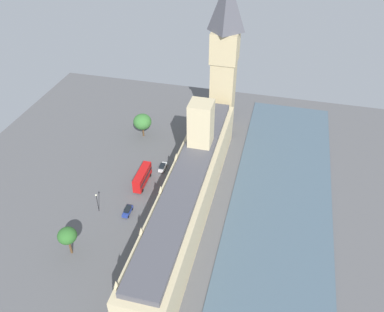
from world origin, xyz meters
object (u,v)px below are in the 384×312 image
Objects in this scene: pedestrian_kerbside at (163,201)px; plane_tree_under_trees at (67,236)px; parliament_building at (189,189)px; pedestrian_corner at (148,242)px; double_decker_bus_near_tower at (142,177)px; car_white_opposite_hall at (163,167)px; plane_tree_leading at (142,122)px; street_lamp_midblock at (97,199)px; pedestrian_by_river_gate at (140,257)px; car_blue_trailing at (128,211)px; clock_tower at (224,56)px.

plane_tree_under_trees is at bearing 86.46° from pedestrian_kerbside.
parliament_building is 17.96m from pedestrian_corner.
pedestrian_kerbside is at bearing -38.01° from double_decker_bus_near_tower.
car_white_opposite_hall is 0.53× the size of plane_tree_leading.
street_lamp_midblock is (-0.35, -15.51, -1.90)m from plane_tree_under_trees.
double_decker_bus_near_tower reaches higher than pedestrian_kerbside.
pedestrian_by_river_gate is 18.68m from plane_tree_under_trees.
clock_tower is at bearing -108.90° from car_blue_trailing.
double_decker_bus_near_tower is at bearing 109.23° from plane_tree_leading.
pedestrian_corner is 0.91× the size of pedestrian_by_river_gate.
street_lamp_midblock is (17.47, -7.85, 3.74)m from pedestrian_corner.
plane_tree_leading reaches higher than plane_tree_under_trees.
parliament_building is 18.79m from double_decker_bus_near_tower.
clock_tower reaches higher than pedestrian_kerbside.
pedestrian_corner is at bearing 135.38° from car_blue_trailing.
clock_tower is 59.81m from car_blue_trailing.
double_decker_bus_near_tower is 1.66× the size of street_lamp_midblock.
plane_tree_leading reaches higher than car_white_opposite_hall.
clock_tower is 36.00× the size of pedestrian_corner.
pedestrian_corner is (-9.38, 22.08, -1.96)m from double_decker_bus_near_tower.
car_blue_trailing reaches higher than pedestrian_by_river_gate.
double_decker_bus_near_tower reaches higher than pedestrian_by_river_gate.
plane_tree_leading is (8.66, -24.82, 3.40)m from double_decker_bus_near_tower.
plane_tree_leading is (0.22, -54.56, -0.28)m from plane_tree_under_trees.
plane_tree_leading is 39.09m from street_lamp_midblock.
double_decker_bus_near_tower is 28.91m from pedestrian_by_river_gate.
double_decker_bus_near_tower is (3.78, 8.27, 1.75)m from car_white_opposite_hall.
clock_tower is 32.89× the size of pedestrian_by_river_gate.
pedestrian_by_river_gate is at bearing 142.88° from street_lamp_midblock.
car_white_opposite_hall is 21.66m from car_blue_trailing.
plane_tree_leading reaches higher than pedestrian_corner.
car_blue_trailing is 0.72× the size of street_lamp_midblock.
car_blue_trailing is (3.58, 21.36, -0.00)m from car_white_opposite_hall.
car_white_opposite_hall is at bearing -99.77° from car_blue_trailing.
car_blue_trailing is 12.85m from pedestrian_corner.
pedestrian_by_river_gate is at bearing 82.93° from clock_tower.
double_decker_bus_near_tower is at bearing 118.30° from pedestrian_by_river_gate.
double_decker_bus_near_tower is 6.44× the size of pedestrian_kerbside.
plane_tree_leading is at bearing -77.11° from car_blue_trailing.
pedestrian_by_river_gate is (-9.22, 27.34, -1.90)m from double_decker_bus_near_tower.
pedestrian_kerbside is at bearing -126.68° from plane_tree_under_trees.
clock_tower is 41.99m from car_white_opposite_hall.
street_lamp_midblock is at bearing -118.19° from car_white_opposite_hall.
car_blue_trailing is 9.08m from street_lamp_midblock.
car_blue_trailing is at bearing -89.57° from double_decker_bus_near_tower.
parliament_building is at bearing 128.40° from plane_tree_leading.
car_blue_trailing is at bearing -172.18° from street_lamp_midblock.
double_decker_bus_near_tower is 7.02× the size of pedestrian_corner.
pedestrian_corner is at bearing 97.91° from pedestrian_by_river_gate.
plane_tree_leading is at bearing 118.59° from pedestrian_by_river_gate.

